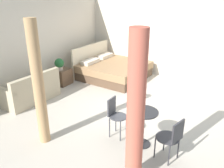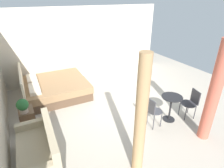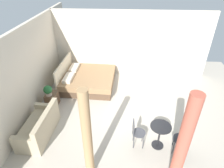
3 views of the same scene
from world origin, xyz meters
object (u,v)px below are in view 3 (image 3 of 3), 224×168
bed (87,79)px  cafe_chair_near_window (136,131)px  potted_plant (48,90)px  couch (40,127)px  balcony_table (160,133)px  cafe_chair_near_couch (185,138)px  nightstand (52,99)px

bed → cafe_chair_near_window: (-3.01, -1.89, 0.24)m
potted_plant → cafe_chair_near_window: potted_plant is taller
couch → cafe_chair_near_window: 2.84m
balcony_table → potted_plant: bearing=67.4°
couch → cafe_chair_near_couch: cafe_chair_near_couch is taller
nightstand → potted_plant: potted_plant is taller
bed → cafe_chair_near_window: bed is taller
potted_plant → couch: bearing=-174.2°
bed → nightstand: bed is taller
balcony_table → nightstand: bearing=65.9°
couch → nightstand: (1.40, 0.09, -0.03)m
nightstand → balcony_table: 3.90m
couch → cafe_chair_near_window: (-0.20, -2.82, 0.23)m
nightstand → potted_plant: bearing=158.9°
bed → potted_plant: bearing=144.9°
bed → nightstand: 1.74m
cafe_chair_near_window → cafe_chair_near_couch: 1.27m
bed → nightstand: (-1.41, 1.02, -0.03)m
bed → balcony_table: bearing=-139.9°
cafe_chair_near_window → cafe_chair_near_couch: (-0.15, -1.26, -0.02)m
couch → cafe_chair_near_couch: bearing=-94.9°
potted_plant → balcony_table: size_ratio=0.50×
couch → potted_plant: (1.30, 0.13, 0.43)m
nightstand → cafe_chair_near_window: (-1.60, -2.92, 0.27)m
bed → couch: bearing=161.7°
potted_plant → cafe_chair_near_window: (-1.50, -2.95, -0.20)m
couch → cafe_chair_near_window: cafe_chair_near_window is taller
nightstand → cafe_chair_near_window: bearing=-118.7°
couch → balcony_table: 3.47m
cafe_chair_near_couch → couch: bearing=85.1°
bed → couch: bed is taller
cafe_chair_near_window → bed: bearing=32.2°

